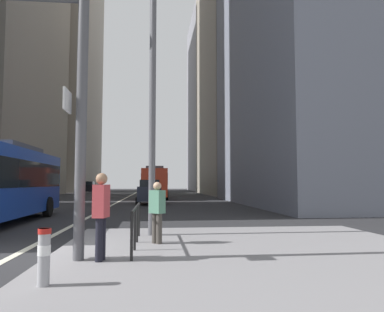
% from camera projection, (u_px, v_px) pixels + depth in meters
% --- Properties ---
extents(ground_plane, '(160.00, 160.00, 0.00)m').
position_uv_depth(ground_plane, '(112.00, 205.00, 28.15)').
color(ground_plane, '#28282B').
extents(median_island, '(9.00, 10.00, 0.15)m').
position_uv_depth(median_island, '(259.00, 259.00, 7.87)').
color(median_island, gray).
rests_on(median_island, ground).
extents(lane_centre_line, '(0.20, 80.00, 0.01)m').
position_uv_depth(lane_centre_line, '(123.00, 199.00, 38.07)').
color(lane_centre_line, beige).
rests_on(lane_centre_line, ground).
extents(office_tower_left_mid, '(10.27, 25.39, 50.55)m').
position_uv_depth(office_tower_left_mid, '(6.00, 0.00, 47.28)').
color(office_tower_left_mid, gray).
rests_on(office_tower_left_mid, ground).
extents(office_tower_left_far, '(13.25, 24.26, 51.07)m').
position_uv_depth(office_tower_left_far, '(62.00, 67.00, 75.49)').
color(office_tower_left_far, gray).
rests_on(office_tower_left_far, ground).
extents(office_tower_right_mid, '(12.58, 22.35, 48.83)m').
position_uv_depth(office_tower_right_mid, '(243.00, 39.00, 57.85)').
color(office_tower_right_mid, gray).
rests_on(office_tower_right_mid, ground).
extents(office_tower_right_far, '(11.44, 21.87, 39.23)m').
position_uv_depth(office_tower_right_far, '(216.00, 104.00, 83.00)').
color(office_tower_right_far, gray).
rests_on(office_tower_right_far, ground).
extents(city_bus_red_receding, '(2.78, 11.45, 3.40)m').
position_uv_depth(city_bus_red_receding, '(155.00, 182.00, 40.07)').
color(city_bus_red_receding, red).
rests_on(city_bus_red_receding, ground).
extents(city_bus_red_distant, '(2.90, 11.05, 3.40)m').
position_uv_depth(city_bus_red_distant, '(155.00, 182.00, 62.50)').
color(city_bus_red_distant, '#198456').
rests_on(city_bus_red_distant, ground).
extents(car_oncoming_mid, '(2.12, 4.29, 1.94)m').
position_uv_depth(car_oncoming_mid, '(89.00, 187.00, 59.62)').
color(car_oncoming_mid, black).
rests_on(car_oncoming_mid, ground).
extents(car_receding_near, '(2.09, 4.21, 1.94)m').
position_uv_depth(car_receding_near, '(150.00, 192.00, 28.99)').
color(car_receding_near, '#232838').
rests_on(car_receding_near, ground).
extents(street_lamp_post, '(5.50, 0.32, 8.00)m').
position_uv_depth(street_lamp_post, '(153.00, 67.00, 11.33)').
color(street_lamp_post, '#56565B').
rests_on(street_lamp_post, median_island).
extents(bollard_left, '(0.20, 0.20, 0.86)m').
position_uv_depth(bollard_left, '(44.00, 254.00, 5.55)').
color(bollard_left, '#99999E').
rests_on(bollard_left, median_island).
extents(pedestrian_railing, '(0.06, 3.50, 0.98)m').
position_uv_depth(pedestrian_railing, '(136.00, 217.00, 9.06)').
color(pedestrian_railing, black).
rests_on(pedestrian_railing, median_island).
extents(pedestrian_waiting, '(0.43, 0.44, 1.57)m').
position_uv_depth(pedestrian_waiting, '(157.00, 210.00, 9.46)').
color(pedestrian_waiting, '#423D38').
rests_on(pedestrian_waiting, median_island).
extents(pedestrian_walking, '(0.31, 0.42, 1.75)m').
position_uv_depth(pedestrian_walking, '(101.00, 211.00, 7.37)').
color(pedestrian_walking, black).
rests_on(pedestrian_walking, median_island).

